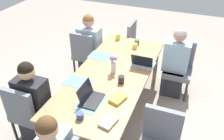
% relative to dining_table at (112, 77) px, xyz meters
% --- Properties ---
extents(ground_plane, '(10.00, 10.00, 0.00)m').
position_rel_dining_table_xyz_m(ground_plane, '(0.00, 0.00, -0.66)').
color(ground_plane, gray).
extents(dining_table, '(2.37, 1.00, 0.73)m').
position_rel_dining_table_xyz_m(dining_table, '(0.00, 0.00, 0.00)').
color(dining_table, '#9E754C').
rests_on(dining_table, ground_plane).
extents(chair_near_left_near, '(0.44, 0.44, 0.90)m').
position_rel_dining_table_xyz_m(chair_near_left_near, '(0.89, -0.81, -0.16)').
color(chair_near_left_near, slate).
rests_on(chair_near_left_near, ground_plane).
extents(person_near_left_near, '(0.36, 0.40, 1.19)m').
position_rel_dining_table_xyz_m(person_near_left_near, '(0.81, -0.75, -0.14)').
color(person_near_left_near, '#2D2D33').
rests_on(person_near_left_near, ground_plane).
extents(chair_near_left_mid, '(0.44, 0.44, 0.90)m').
position_rel_dining_table_xyz_m(chair_near_left_mid, '(-0.77, -0.82, -0.16)').
color(chair_near_left_mid, slate).
rests_on(chair_near_left_mid, ground_plane).
extents(person_near_left_mid, '(0.36, 0.40, 1.19)m').
position_rel_dining_table_xyz_m(person_near_left_mid, '(-0.85, -0.76, -0.14)').
color(person_near_left_mid, '#2D2D33').
rests_on(person_near_left_mid, ground_plane).
extents(chair_far_right_near, '(0.44, 0.44, 0.90)m').
position_rel_dining_table_xyz_m(chair_far_right_near, '(-0.93, 0.83, -0.16)').
color(chair_far_right_near, slate).
rests_on(chair_far_right_near, ground_plane).
extents(person_far_right_near, '(0.36, 0.40, 1.19)m').
position_rel_dining_table_xyz_m(person_far_right_near, '(-0.85, 0.77, -0.14)').
color(person_far_right_near, '#2D2D33').
rests_on(person_far_right_near, ground_plane).
extents(chair_head_left_right_mid, '(0.44, 0.44, 0.90)m').
position_rel_dining_table_xyz_m(chair_head_left_right_mid, '(-1.46, -0.05, -0.16)').
color(chair_head_left_right_mid, slate).
rests_on(chair_head_left_right_mid, ground_plane).
extents(flower_vase, '(0.10, 0.11, 0.29)m').
position_rel_dining_table_xyz_m(flower_vase, '(-0.03, 0.01, 0.22)').
color(flower_vase, silver).
rests_on(flower_vase, dining_table).
extents(placemat_near_left_near, '(0.26, 0.36, 0.00)m').
position_rel_dining_table_xyz_m(placemat_near_left_near, '(0.37, -0.34, 0.07)').
color(placemat_near_left_near, slate).
rests_on(placemat_near_left_near, dining_table).
extents(placemat_near_left_mid, '(0.27, 0.37, 0.00)m').
position_rel_dining_table_xyz_m(placemat_near_left_mid, '(-0.38, -0.34, 0.07)').
color(placemat_near_left_mid, slate).
rests_on(placemat_near_left_mid, dining_table).
extents(placemat_head_right_left_far, '(0.38, 0.29, 0.00)m').
position_rel_dining_table_xyz_m(placemat_head_right_left_far, '(0.69, -0.01, 0.07)').
color(placemat_head_right_left_far, slate).
rests_on(placemat_head_right_left_far, dining_table).
extents(placemat_far_right_near, '(0.27, 0.37, 0.00)m').
position_rel_dining_table_xyz_m(placemat_far_right_near, '(-0.38, 0.34, 0.07)').
color(placemat_far_right_near, slate).
rests_on(placemat_far_right_near, dining_table).
extents(laptop_far_right_near, '(0.22, 0.32, 0.21)m').
position_rel_dining_table_xyz_m(laptop_far_right_near, '(-0.34, 0.35, 0.11)').
color(laptop_far_right_near, silver).
rests_on(laptop_far_right_near, dining_table).
extents(laptop_head_right_left_far, '(0.32, 0.22, 0.21)m').
position_rel_dining_table_xyz_m(laptop_head_right_left_far, '(0.64, -0.03, 0.11)').
color(laptop_head_right_left_far, black).
rests_on(laptop_head_right_left_far, dining_table).
extents(coffee_mug_near_left, '(0.08, 0.08, 0.10)m').
position_rel_dining_table_xyz_m(coffee_mug_near_left, '(0.17, 0.20, 0.12)').
color(coffee_mug_near_left, '#232328').
rests_on(coffee_mug_near_left, dining_table).
extents(coffee_mug_near_right, '(0.08, 0.08, 0.08)m').
position_rel_dining_table_xyz_m(coffee_mug_near_right, '(0.96, -0.00, 0.11)').
color(coffee_mug_near_right, '#33477A').
rests_on(coffee_mug_near_right, dining_table).
extents(coffee_mug_centre_left, '(0.08, 0.08, 0.09)m').
position_rel_dining_table_xyz_m(coffee_mug_centre_left, '(-0.98, 0.08, 0.11)').
color(coffee_mug_centre_left, '#47704C').
rests_on(coffee_mug_centre_left, dining_table).
extents(coffee_mug_centre_right, '(0.08, 0.08, 0.08)m').
position_rel_dining_table_xyz_m(coffee_mug_centre_right, '(-0.83, 0.08, 0.11)').
color(coffee_mug_centre_right, '#DBC64C').
rests_on(coffee_mug_centre_right, dining_table).
extents(coffee_mug_far_left, '(0.08, 0.08, 0.10)m').
position_rel_dining_table_xyz_m(coffee_mug_far_left, '(-1.05, -0.30, 0.12)').
color(coffee_mug_far_left, '#DBC64C').
rests_on(coffee_mug_far_left, dining_table).
extents(book_red_cover, '(0.23, 0.19, 0.04)m').
position_rel_dining_table_xyz_m(book_red_cover, '(0.52, 0.28, 0.09)').
color(book_red_cover, gold).
rests_on(book_red_cover, dining_table).
extents(book_blue_cover, '(0.22, 0.18, 0.03)m').
position_rel_dining_table_xyz_m(book_blue_cover, '(0.92, 0.31, 0.08)').
color(book_blue_cover, '#B2A38E').
rests_on(book_blue_cover, dining_table).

